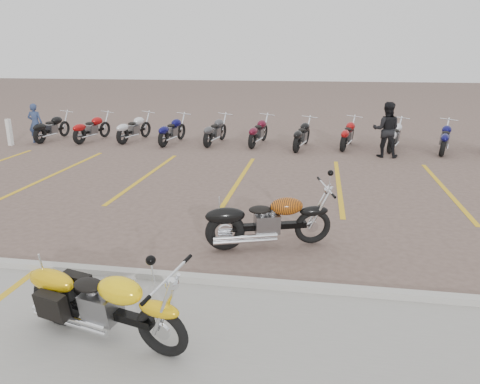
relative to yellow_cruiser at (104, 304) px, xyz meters
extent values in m
plane|color=#735C52|center=(0.38, 3.59, -0.47)|extent=(100.00, 100.00, 0.00)
cube|color=#ADAAA3|center=(0.38, 1.59, -0.41)|extent=(60.00, 0.18, 0.12)
torus|color=black|center=(0.84, -0.23, -0.14)|extent=(0.68, 0.29, 0.68)
torus|color=black|center=(-0.72, 0.20, -0.14)|extent=(0.74, 0.36, 0.72)
cube|color=black|center=(0.06, -0.02, -0.08)|extent=(1.33, 0.48, 0.10)
cube|color=slate|center=(0.01, 0.00, -0.01)|extent=(0.50, 0.42, 0.35)
ellipsoid|color=yellow|center=(0.34, -0.09, 0.30)|extent=(0.67, 0.48, 0.31)
ellipsoid|color=black|center=(-0.12, 0.03, 0.26)|extent=(0.46, 0.37, 0.12)
torus|color=black|center=(2.44, 3.41, -0.14)|extent=(0.68, 0.32, 0.67)
torus|color=black|center=(0.92, 2.90, -0.14)|extent=(0.73, 0.39, 0.72)
cube|color=black|center=(1.68, 3.15, -0.08)|extent=(1.32, 0.55, 0.10)
cube|color=slate|center=(1.63, 3.13, -0.02)|extent=(0.51, 0.43, 0.35)
ellipsoid|color=black|center=(1.95, 3.24, 0.30)|extent=(0.68, 0.51, 0.31)
ellipsoid|color=black|center=(1.50, 3.09, 0.25)|extent=(0.47, 0.38, 0.12)
imported|color=navy|center=(-8.32, 11.76, 0.29)|extent=(0.60, 0.43, 1.52)
imported|color=black|center=(4.70, 11.39, 0.45)|extent=(0.97, 0.79, 1.84)
cube|color=silver|center=(-9.01, 11.11, 0.03)|extent=(0.17, 0.17, 1.00)
camera|label=1|loc=(2.47, -4.70, 2.94)|focal=35.00mm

